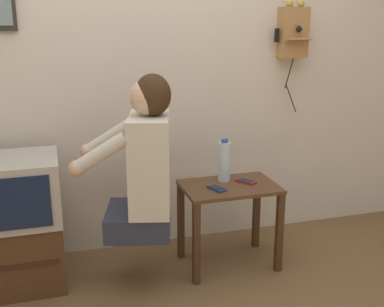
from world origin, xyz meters
TOP-DOWN VIEW (x-y plane):
  - wall_back at (0.00, 1.00)m, footprint 6.80×0.05m
  - side_table at (0.41, 0.53)m, footprint 0.58×0.39m
  - person at (-0.13, 0.46)m, footprint 0.60×0.51m
  - tv_stand at (-0.89, 0.66)m, footprint 0.60×0.44m
  - television at (-0.87, 0.65)m, footprint 0.57×0.46m
  - wall_phone_antique at (0.99, 0.92)m, footprint 0.23×0.19m
  - cell_phone_held at (0.31, 0.48)m, footprint 0.10×0.14m
  - cell_phone_spare at (0.53, 0.55)m, footprint 0.12×0.14m
  - water_bottle at (0.41, 0.62)m, footprint 0.08×0.08m

SIDE VIEW (x-z plane):
  - tv_stand at x=-0.89m, z-range 0.00..0.41m
  - side_table at x=0.41m, z-range 0.15..0.68m
  - cell_phone_held at x=0.31m, z-range 0.53..0.55m
  - cell_phone_spare at x=0.53m, z-range 0.53..0.55m
  - television at x=-0.87m, z-range 0.41..0.78m
  - water_bottle at x=0.41m, z-range 0.53..0.80m
  - person at x=-0.13m, z-range 0.30..1.21m
  - wall_back at x=0.00m, z-range 0.00..2.55m
  - wall_phone_antique at x=0.99m, z-range 1.06..1.81m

